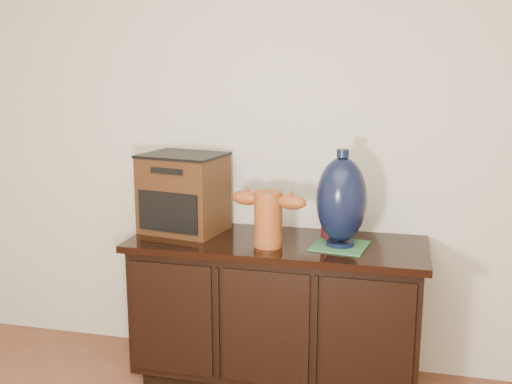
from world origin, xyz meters
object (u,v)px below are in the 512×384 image
(sideboard, at_px, (276,310))
(spray_can, at_px, (328,220))
(terracotta_vessel, at_px, (268,216))
(tv_radio, at_px, (184,193))
(lamp_base, at_px, (341,200))

(sideboard, bearing_deg, spray_can, 20.98)
(terracotta_vessel, xyz_separation_m, spray_can, (0.26, 0.19, -0.05))
(tv_radio, relative_size, spray_can, 2.31)
(tv_radio, height_order, spray_can, tv_radio)
(tv_radio, height_order, lamp_base, lamp_base)
(sideboard, xyz_separation_m, spray_can, (0.24, 0.09, 0.47))
(sideboard, relative_size, spray_can, 7.41)
(terracotta_vessel, xyz_separation_m, lamp_base, (0.34, 0.08, 0.08))
(sideboard, relative_size, terracotta_vessel, 3.83)
(tv_radio, distance_m, lamp_base, 0.83)
(terracotta_vessel, xyz_separation_m, tv_radio, (-0.49, 0.17, 0.05))
(sideboard, height_order, lamp_base, lamp_base)
(terracotta_vessel, bearing_deg, sideboard, 86.73)
(spray_can, bearing_deg, sideboard, -159.02)
(tv_radio, distance_m, spray_can, 0.75)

